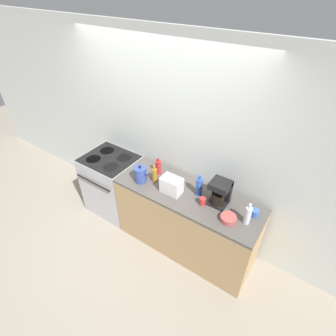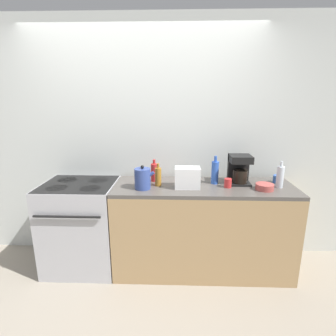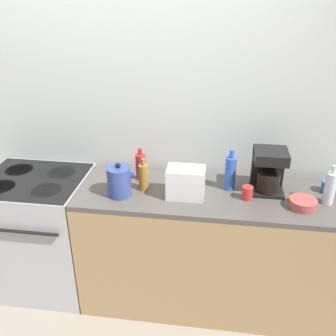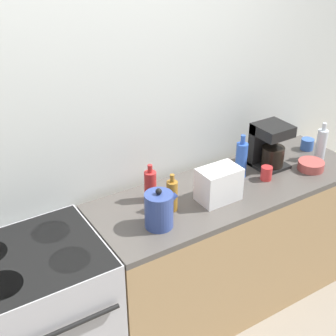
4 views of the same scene
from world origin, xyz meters
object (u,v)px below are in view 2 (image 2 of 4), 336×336
object	(u,v)px
kettle	(143,179)
bowl	(265,187)
stove	(82,224)
toaster	(187,178)
bottle_red	(154,172)
bottle_clear	(280,177)
cup_red	(228,183)
bottle_amber	(158,176)
coffee_maker	(239,169)
cup_blue	(277,179)
bottle_blue	(215,172)

from	to	relation	value
kettle	bowl	world-z (taller)	kettle
stove	kettle	bearing A→B (deg)	-10.42
stove	toaster	size ratio (longest dim) A/B	3.85
kettle	bottle_red	bearing A→B (deg)	69.85
bottle_clear	cup_red	bearing A→B (deg)	-177.89
bottle_amber	bottle_clear	xyz separation A→B (m)	(1.18, -0.01, 0.01)
coffee_maker	cup_blue	world-z (taller)	coffee_maker
bottle_blue	cup_red	bearing A→B (deg)	-46.17
toaster	cup_blue	xyz separation A→B (m)	(0.93, 0.19, -0.06)
cup_red	bowl	xyz separation A→B (m)	(0.34, -0.06, -0.02)
bottle_clear	cup_red	distance (m)	0.50
toaster	bowl	world-z (taller)	toaster
bottle_clear	cup_blue	distance (m)	0.16
cup_red	kettle	bearing A→B (deg)	-175.50
cup_red	cup_blue	world-z (taller)	cup_red
toaster	coffee_maker	size ratio (longest dim) A/B	0.82
coffee_maker	bowl	xyz separation A→B (m)	(0.20, -0.20, -0.12)
stove	cup_red	distance (m)	1.58
bottle_red	cup_blue	world-z (taller)	bottle_red
bottle_clear	cup_red	xyz separation A→B (m)	(-0.50, -0.02, -0.07)
cup_blue	coffee_maker	bearing A→B (deg)	-176.53
stove	cup_red	size ratio (longest dim) A/B	10.55
stove	cup_blue	xyz separation A→B (m)	(2.03, 0.10, 0.49)
kettle	bottle_clear	xyz separation A→B (m)	(1.32, 0.08, 0.01)
kettle	cup_blue	world-z (taller)	kettle
toaster	bottle_amber	xyz separation A→B (m)	(-0.29, 0.05, -0.01)
kettle	cup_red	size ratio (longest dim) A/B	2.63
bottle_clear	kettle	bearing A→B (deg)	-176.41
bottle_blue	bottle_red	world-z (taller)	bottle_blue
kettle	bottle_red	xyz separation A→B (m)	(0.09, 0.24, -0.00)
cup_blue	bottle_clear	bearing A→B (deg)	-103.83
bottle_clear	bowl	bearing A→B (deg)	-155.12
coffee_maker	cup_red	bearing A→B (deg)	-134.10
stove	bottle_amber	world-z (taller)	bottle_amber
kettle	bottle_red	world-z (taller)	kettle
coffee_maker	bottle_amber	xyz separation A→B (m)	(-0.81, -0.11, -0.06)
bottle_blue	bowl	world-z (taller)	bottle_blue
bottle_amber	bottle_clear	distance (m)	1.18
kettle	toaster	bearing A→B (deg)	5.63
kettle	toaster	xyz separation A→B (m)	(0.43, 0.04, 0.00)
coffee_maker	bowl	distance (m)	0.31
kettle	bottle_clear	distance (m)	1.32
bottle_amber	bottle_clear	world-z (taller)	bottle_clear
toaster	cup_blue	bearing A→B (deg)	11.31
bottle_red	cup_red	world-z (taller)	bottle_red
cup_red	coffee_maker	bearing A→B (deg)	45.90
bottle_red	cup_blue	xyz separation A→B (m)	(1.27, -0.02, -0.06)
bottle_red	bottle_blue	bearing A→B (deg)	-5.80
bottle_blue	cup_red	size ratio (longest dim) A/B	3.24
kettle	cup_red	bearing A→B (deg)	4.50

